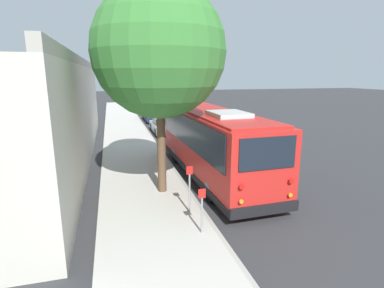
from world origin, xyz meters
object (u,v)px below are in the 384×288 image
parked_sedan_silver (163,126)px  sign_post_near (202,210)px  street_tree (158,42)px  shuttle_bus (213,140)px  sign_post_far (190,189)px  parked_sedan_navy (152,115)px

parked_sedan_silver → sign_post_near: bearing=174.2°
street_tree → sign_post_near: size_ratio=6.24×
street_tree → shuttle_bus: bearing=-62.2°
street_tree → sign_post_far: (-2.29, -0.57, -4.92)m
shuttle_bus → sign_post_near: bearing=156.1°
parked_sedan_navy → sign_post_far: sign_post_far is taller
shuttle_bus → street_tree: size_ratio=1.14×
parked_sedan_silver → street_tree: street_tree is taller
parked_sedan_navy → sign_post_near: (-23.43, 1.76, 0.25)m
parked_sedan_navy → street_tree: street_tree is taller
street_tree → sign_post_near: bearing=-171.2°
sign_post_near → sign_post_far: bearing=0.0°
sign_post_near → parked_sedan_navy: bearing=-4.3°
sign_post_far → shuttle_bus: bearing=-29.5°
sign_post_near → sign_post_far: size_ratio=0.84×
parked_sedan_navy → sign_post_far: size_ratio=2.73×
parked_sedan_navy → street_tree: bearing=173.2°
street_tree → parked_sedan_silver: bearing=-10.0°
sign_post_near → shuttle_bus: bearing=-22.2°
parked_sedan_silver → sign_post_near: 16.65m
parked_sedan_navy → sign_post_far: (-22.01, 1.76, 0.38)m
parked_sedan_silver → parked_sedan_navy: parked_sedan_navy is taller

